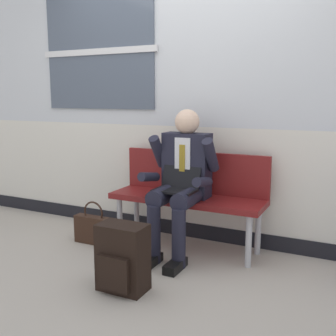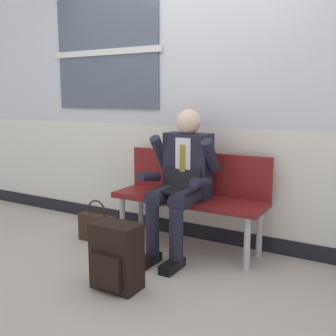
{
  "view_description": "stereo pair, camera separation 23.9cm",
  "coord_description": "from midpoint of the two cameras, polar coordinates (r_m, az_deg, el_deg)",
  "views": [
    {
      "loc": [
        1.53,
        -2.9,
        1.32
      ],
      "look_at": [
        0.08,
        0.03,
        0.75
      ],
      "focal_mm": 43.09,
      "sensor_mm": 36.0,
      "label": 1
    },
    {
      "loc": [
        1.74,
        -2.78,
        1.32
      ],
      "look_at": [
        0.08,
        0.03,
        0.75
      ],
      "focal_mm": 43.09,
      "sensor_mm": 36.0,
      "label": 2
    }
  ],
  "objects": [
    {
      "name": "ground_plane",
      "position": [
        3.53,
        0.58,
        -12.02
      ],
      "size": [
        18.0,
        18.0,
        0.0
      ],
      "primitive_type": "plane",
      "color": "#B2A899"
    },
    {
      "name": "station_wall",
      "position": [
        3.8,
        4.92,
        12.43
      ],
      "size": [
        6.97,
        0.16,
        2.99
      ],
      "color": "silver",
      "rests_on": "ground"
    },
    {
      "name": "bench_with_person",
      "position": [
        3.56,
        5.27,
        -3.27
      ],
      "size": [
        1.36,
        0.42,
        0.84
      ],
      "color": "maroon",
      "rests_on": "ground"
    },
    {
      "name": "person_seated",
      "position": [
        3.36,
        3.89,
        -1.6
      ],
      "size": [
        0.57,
        0.7,
        1.23
      ],
      "color": "#1E1E2D",
      "rests_on": "ground"
    },
    {
      "name": "backpack",
      "position": [
        2.87,
        -4.95,
        -12.46
      ],
      "size": [
        0.34,
        0.24,
        0.47
      ],
      "color": "black",
      "rests_on": "ground"
    },
    {
      "name": "handbag",
      "position": [
        3.8,
        -8.22,
        -8.31
      ],
      "size": [
        0.38,
        0.1,
        0.4
      ],
      "color": "#331E14",
      "rests_on": "ground"
    }
  ]
}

